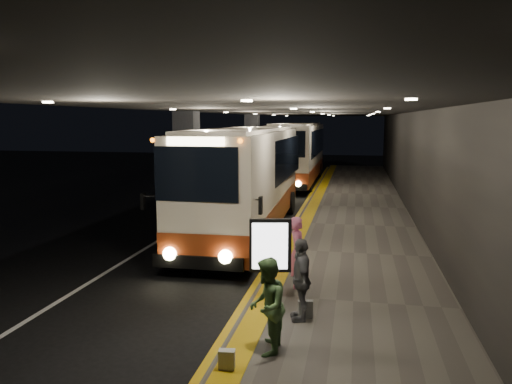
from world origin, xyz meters
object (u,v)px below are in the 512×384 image
(coach_main, at_px, (247,185))
(passenger_waiting_grey, at_px, (301,279))
(passenger_waiting_green, at_px, (267,306))
(info_sign, at_px, (270,247))
(bag_plain, at_px, (227,360))
(coach_second, at_px, (298,156))
(stanchion_post, at_px, (273,259))
(bag_polka, at_px, (305,309))
(passenger_boarding, at_px, (298,252))

(coach_main, relative_size, passenger_waiting_grey, 7.21)
(passenger_waiting_green, xyz_separation_m, passenger_waiting_grey, (0.41, 1.54, 0.00))
(passenger_waiting_grey, height_order, info_sign, info_sign)
(bag_plain, bearing_deg, passenger_waiting_grey, 67.56)
(info_sign, bearing_deg, passenger_waiting_grey, -52.99)
(passenger_waiting_green, height_order, passenger_waiting_grey, same)
(coach_second, xyz_separation_m, stanchion_post, (1.79, -20.36, -1.07))
(passenger_waiting_green, distance_m, bag_plain, 1.10)
(coach_main, bearing_deg, bag_plain, -80.98)
(bag_plain, bearing_deg, info_sign, 86.06)
(bag_polka, xyz_separation_m, bag_plain, (-1.01, -2.33, -0.02))
(coach_main, height_order, passenger_boarding, coach_main)
(coach_second, xyz_separation_m, passenger_boarding, (2.40, -20.53, -0.81))
(passenger_waiting_green, height_order, bag_plain, passenger_waiting_green)
(info_sign, bearing_deg, bag_polka, -45.64)
(coach_main, relative_size, passenger_boarding, 7.03)
(passenger_waiting_grey, bearing_deg, info_sign, -145.41)
(passenger_boarding, bearing_deg, bag_plain, 165.90)
(coach_main, relative_size, info_sign, 6.34)
(passenger_waiting_green, height_order, info_sign, info_sign)
(coach_main, distance_m, coach_second, 14.51)
(bag_polka, relative_size, bag_plain, 1.10)
(passenger_boarding, height_order, passenger_waiting_grey, passenger_boarding)
(bag_polka, bearing_deg, bag_plain, -113.49)
(passenger_waiting_green, bearing_deg, stanchion_post, -174.42)
(coach_second, bearing_deg, bag_polka, -83.23)
(passenger_boarding, height_order, stanchion_post, passenger_boarding)
(bag_polka, relative_size, stanchion_post, 0.30)
(passenger_waiting_green, relative_size, info_sign, 0.88)
(passenger_waiting_grey, bearing_deg, stanchion_post, -170.23)
(passenger_waiting_grey, xyz_separation_m, info_sign, (-0.73, 0.66, 0.44))
(coach_main, bearing_deg, passenger_waiting_grey, -71.98)
(passenger_boarding, relative_size, bag_polka, 4.78)
(passenger_waiting_grey, distance_m, bag_polka, 0.66)
(passenger_waiting_grey, distance_m, info_sign, 1.07)
(passenger_waiting_green, bearing_deg, passenger_boarding, 175.97)
(coach_second, relative_size, bag_plain, 37.18)
(coach_main, distance_m, passenger_waiting_green, 9.83)
(coach_main, bearing_deg, passenger_boarding, -68.67)
(passenger_waiting_green, xyz_separation_m, bag_plain, (-0.52, -0.71, -0.66))
(passenger_boarding, relative_size, stanchion_post, 1.45)
(coach_second, xyz_separation_m, passenger_waiting_green, (2.28, -24.00, -0.83))
(passenger_waiting_green, bearing_deg, coach_main, -167.77)
(passenger_boarding, bearing_deg, passenger_waiting_green, 172.64)
(coach_second, distance_m, bag_polka, 22.59)
(stanchion_post, bearing_deg, coach_second, 95.02)
(info_sign, bearing_deg, coach_second, 84.29)
(coach_second, bearing_deg, passenger_waiting_green, -84.88)
(info_sign, bearing_deg, passenger_waiting_green, -92.54)
(coach_second, xyz_separation_m, bag_polka, (2.77, -22.38, -1.48))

